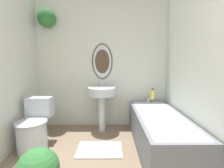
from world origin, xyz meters
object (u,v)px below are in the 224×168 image
object	(u,v)px
bathtub	(160,131)
shampoo_bottle	(152,94)
toilet	(34,129)
pedestal_sink	(102,97)

from	to	relation	value
bathtub	shampoo_bottle	bearing A→B (deg)	85.36
shampoo_bottle	bathtub	bearing A→B (deg)	-94.64
bathtub	shampoo_bottle	distance (m)	0.79
toilet	bathtub	size ratio (longest dim) A/B	0.43
pedestal_sink	shampoo_bottle	distance (m)	0.92
shampoo_bottle	toilet	bearing A→B (deg)	-159.86
pedestal_sink	shampoo_bottle	xyz separation A→B (m)	(0.92, 0.08, 0.02)
pedestal_sink	bathtub	size ratio (longest dim) A/B	0.54
pedestal_sink	bathtub	xyz separation A→B (m)	(0.86, -0.59, -0.37)
bathtub	shampoo_bottle	world-z (taller)	shampoo_bottle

